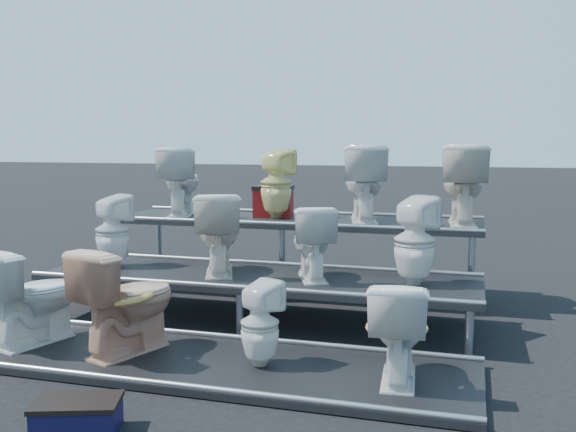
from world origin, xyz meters
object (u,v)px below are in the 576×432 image
(toilet_6, at_px, (312,242))
(toilet_9, at_px, (276,184))
(toilet_8, at_px, (180,181))
(toilet_11, at_px, (463,185))
(toilet_4, at_px, (112,231))
(toilet_0, at_px, (34,295))
(toilet_1, at_px, (127,300))
(toilet_5, at_px, (218,233))
(red_crate, at_px, (273,203))
(toilet_7, at_px, (415,241))
(toilet_3, at_px, (398,329))
(toilet_10, at_px, (364,183))
(toilet_2, at_px, (260,324))
(step_stool, at_px, (77,419))

(toilet_6, height_order, toilet_9, toilet_9)
(toilet_8, distance_m, toilet_11, 3.29)
(toilet_4, bearing_deg, toilet_0, 114.35)
(toilet_1, xyz_separation_m, toilet_5, (0.25, 1.30, 0.37))
(red_crate, bearing_deg, toilet_0, -123.27)
(toilet_0, xyz_separation_m, toilet_7, (3.01, 1.30, 0.40))
(toilet_7, bearing_deg, toilet_6, 24.42)
(toilet_3, bearing_deg, toilet_8, -46.13)
(toilet_7, height_order, toilet_8, toilet_8)
(toilet_0, height_order, toilet_10, toilet_10)
(toilet_3, xyz_separation_m, toilet_11, (0.36, 2.60, 0.86))
(toilet_2, xyz_separation_m, toilet_9, (-0.68, 2.60, 0.88))
(toilet_9, height_order, red_crate, toilet_9)
(toilet_1, relative_size, toilet_2, 1.33)
(toilet_9, distance_m, step_stool, 4.03)
(toilet_0, distance_m, toilet_8, 2.72)
(toilet_3, relative_size, step_stool, 1.50)
(toilet_3, height_order, toilet_7, toilet_7)
(toilet_2, height_order, toilet_4, toilet_4)
(toilet_2, xyz_separation_m, toilet_5, (-0.87, 1.30, 0.47))
(toilet_4, height_order, step_stool, toilet_4)
(toilet_8, bearing_deg, toilet_3, 121.88)
(toilet_5, xyz_separation_m, red_crate, (0.11, 1.44, 0.16))
(toilet_4, relative_size, toilet_8, 0.92)
(toilet_5, relative_size, red_crate, 1.81)
(toilet_5, distance_m, step_stool, 2.68)
(toilet_1, bearing_deg, toilet_6, -113.36)
(toilet_9, distance_m, red_crate, 0.29)
(toilet_2, bearing_deg, toilet_9, -55.02)
(toilet_11, bearing_deg, toilet_9, -4.90)
(toilet_2, height_order, red_crate, red_crate)
(toilet_2, height_order, toilet_9, toilet_9)
(toilet_5, distance_m, toilet_11, 2.65)
(toilet_5, bearing_deg, red_crate, -115.63)
(toilet_4, relative_size, red_crate, 1.70)
(toilet_1, relative_size, toilet_3, 1.18)
(toilet_2, bearing_deg, toilet_3, -159.70)
(toilet_7, bearing_deg, step_stool, 80.07)
(toilet_5, relative_size, toilet_6, 1.14)
(toilet_7, relative_size, toilet_11, 0.94)
(toilet_2, bearing_deg, toilet_8, -33.64)
(toilet_3, bearing_deg, toilet_2, -4.47)
(toilet_3, height_order, red_crate, red_crate)
(toilet_0, xyz_separation_m, toilet_11, (3.39, 2.60, 0.82))
(toilet_6, bearing_deg, toilet_11, -157.35)
(toilet_2, bearing_deg, toilet_4, -12.23)
(toilet_6, xyz_separation_m, toilet_10, (0.26, 1.30, 0.47))
(toilet_2, distance_m, toilet_11, 3.08)
(toilet_0, height_order, toilet_7, toilet_7)
(toilet_1, height_order, toilet_7, toilet_7)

